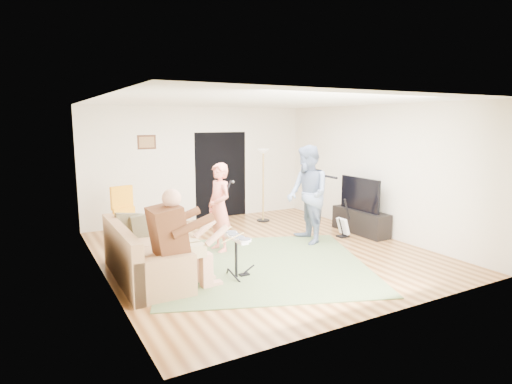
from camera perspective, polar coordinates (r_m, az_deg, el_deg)
floor at (r=7.93m, az=0.74°, el=-7.91°), size 6.00×6.00×0.00m
walls at (r=7.64m, az=0.76°, el=1.80°), size 5.50×6.00×2.70m
ceiling at (r=7.58m, az=0.78°, el=11.98°), size 6.00×6.00×0.00m
window_blinds at (r=6.89m, az=-20.35°, el=2.07°), size 0.00×2.05×2.05m
doorway at (r=10.57m, az=-4.70°, el=2.26°), size 2.10×0.00×2.10m
picture_frame at (r=9.89m, az=-14.37°, el=6.46°), size 0.42×0.03×0.32m
area_rug at (r=7.21m, az=0.93°, el=-9.64°), size 4.29×4.24×0.02m
sofa at (r=6.74m, az=-15.20°, el=-8.90°), size 0.86×2.08×0.84m
drummer at (r=6.17m, az=-9.90°, el=-7.64°), size 0.94×0.53×1.45m
drum_kit at (r=6.57m, az=-2.66°, el=-8.92°), size 0.37×0.66×0.68m
singer at (r=7.79m, az=-4.91°, el=-2.08°), size 0.45×0.63×1.62m
microphone at (r=7.81m, az=-3.61°, el=0.94°), size 0.06×0.06×0.24m
guitarist at (r=8.34m, az=6.89°, el=-0.34°), size 0.90×1.06×1.92m
guitar_held at (r=8.41m, az=8.05°, el=2.09°), size 0.12×0.60×0.26m
guitar_spare at (r=9.00m, az=11.56°, el=-4.48°), size 0.29×0.26×0.80m
torchiere_lamp at (r=10.07m, az=0.97°, el=2.67°), size 0.31×0.31×1.72m
dining_chair at (r=8.83m, az=-16.78°, el=-3.88°), size 0.56×0.59×1.10m
tv_cabinet at (r=9.40m, az=13.77°, el=-3.84°), size 0.40×1.40×0.50m
television at (r=9.25m, az=13.69°, el=-0.26°), size 0.06×1.10×0.70m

